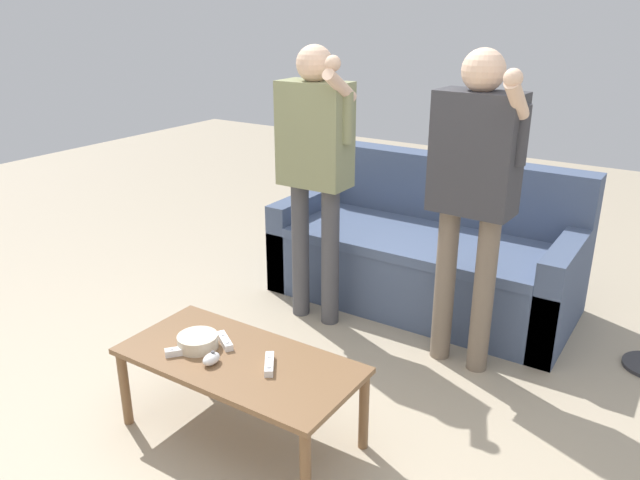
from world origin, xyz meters
The scene contains 10 objects.
ground_plane centered at (0.00, 0.00, 0.00)m, with size 12.00×12.00×0.00m, color tan.
couch centered at (-0.17, 1.58, 0.30)m, with size 1.86×0.85×0.89m.
coffee_table centered at (-0.27, -0.16, 0.35)m, with size 1.06×0.51×0.39m.
snack_bowl centered at (-0.48, -0.18, 0.42)m, with size 0.18×0.18×0.06m, color beige.
game_remote_nunchuk centered at (-0.34, -0.25, 0.42)m, with size 0.06×0.09×0.05m.
player_left centered at (-0.61, 0.96, 1.02)m, with size 0.48×0.31×1.61m.
player_right centered at (0.31, 0.95, 1.02)m, with size 0.48×0.35×1.63m.
game_remote_wand_near centered at (-0.40, -0.10, 0.41)m, with size 0.14×0.11×0.03m.
game_remote_wand_far centered at (-0.12, -0.14, 0.41)m, with size 0.12×0.15×0.03m.
game_remote_wand_spare centered at (-0.50, -0.26, 0.41)m, with size 0.12×0.14×0.03m.
Camera 1 is at (1.28, -1.90, 1.80)m, focal length 34.89 mm.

